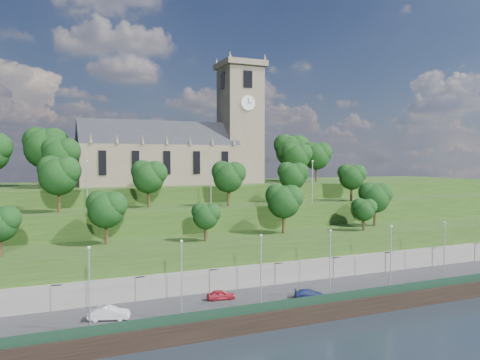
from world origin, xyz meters
name	(u,v)px	position (x,y,z in m)	size (l,w,h in m)	color
ground	(285,328)	(0.00, 0.00, 0.00)	(320.00, 320.00, 0.00)	black
promenade	(263,305)	(0.00, 6.00, 1.00)	(160.00, 12.00, 2.00)	#2D2D30
quay_wall	(285,319)	(0.00, -0.05, 1.10)	(160.00, 0.50, 2.20)	black
fence	(283,305)	(0.00, 0.60, 2.60)	(160.00, 0.10, 1.20)	#173322
retaining_wall	(245,283)	(0.00, 11.97, 2.50)	(160.00, 2.10, 5.00)	slate
embankment_lower	(229,264)	(0.00, 18.00, 4.00)	(160.00, 12.00, 8.00)	#244015
embankment_upper	(205,240)	(0.00, 29.00, 6.00)	(160.00, 10.00, 12.00)	#244015
hilltop	(174,218)	(0.00, 50.00, 7.50)	(160.00, 32.00, 15.00)	#244015
church	(182,148)	(0.79, 45.98, 22.52)	(38.60, 12.35, 27.60)	#695D49
trees_lower	(246,204)	(3.27, 18.65, 13.01)	(66.11, 8.85, 8.10)	#332514
trees_upper	(207,175)	(0.07, 28.25, 17.43)	(59.37, 8.31, 8.71)	#332514
trees_hilltop	(177,150)	(-0.41, 45.35, 21.97)	(73.71, 16.79, 11.34)	#332514
lamp_posts_promenade	(261,266)	(-2.00, 2.50, 7.12)	(60.36, 0.36, 9.00)	#B2B2B7
lamp_posts_upper	(211,180)	(0.00, 26.00, 16.59)	(40.36, 0.36, 7.95)	#B2B2B7
car_left	(221,295)	(-5.33, 7.39, 2.62)	(1.47, 3.65, 1.25)	#A71B2B
car_middle	(109,313)	(-19.68, 5.27, 2.75)	(1.59, 4.56, 1.50)	silver
car_right	(309,294)	(5.48, 3.47, 2.56)	(1.57, 3.87, 1.12)	navy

